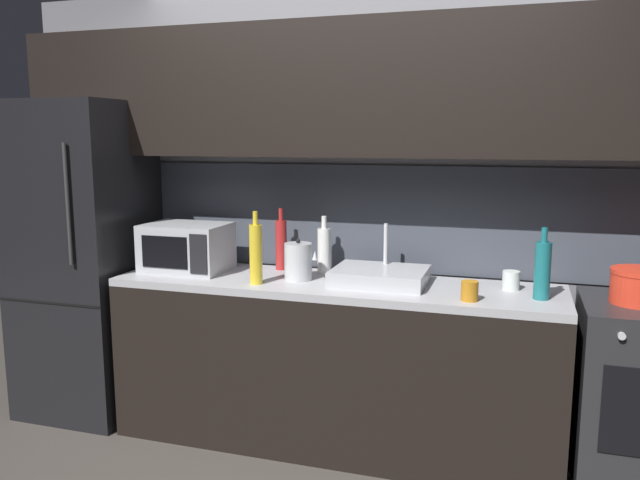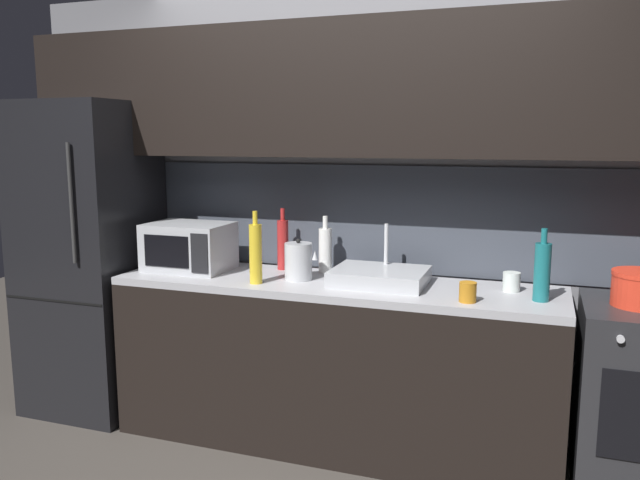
{
  "view_description": "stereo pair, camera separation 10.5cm",
  "coord_description": "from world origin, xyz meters",
  "px_view_note": "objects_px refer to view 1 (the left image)",
  "views": [
    {
      "loc": [
        0.91,
        -2.23,
        1.66
      ],
      "look_at": [
        -0.08,
        0.9,
        1.12
      ],
      "focal_mm": 35.46,
      "sensor_mm": 36.0,
      "label": 1
    },
    {
      "loc": [
        1.01,
        -2.19,
        1.66
      ],
      "look_at": [
        -0.08,
        0.9,
        1.12
      ],
      "focal_mm": 35.46,
      "sensor_mm": 36.0,
      "label": 2
    }
  ],
  "objects_px": {
    "microwave": "(187,247)",
    "wine_bottle_teal": "(542,270)",
    "wine_bottle_yellow": "(256,253)",
    "wine_bottle_red": "(281,244)",
    "mug_clear": "(511,280)",
    "cooking_pot": "(640,286)",
    "kettle": "(298,261)",
    "refrigerator": "(85,259)",
    "wine_bottle_white": "(324,249)",
    "mug_amber": "(470,291)"
  },
  "relations": [
    {
      "from": "microwave",
      "to": "cooking_pot",
      "type": "bearing_deg",
      "value": -0.45
    },
    {
      "from": "refrigerator",
      "to": "wine_bottle_white",
      "type": "relative_size",
      "value": 5.8
    },
    {
      "from": "wine_bottle_yellow",
      "to": "wine_bottle_red",
      "type": "height_order",
      "value": "wine_bottle_yellow"
    },
    {
      "from": "wine_bottle_white",
      "to": "wine_bottle_red",
      "type": "height_order",
      "value": "wine_bottle_red"
    },
    {
      "from": "wine_bottle_white",
      "to": "wine_bottle_red",
      "type": "relative_size",
      "value": 0.9
    },
    {
      "from": "kettle",
      "to": "wine_bottle_white",
      "type": "distance_m",
      "value": 0.24
    },
    {
      "from": "refrigerator",
      "to": "microwave",
      "type": "distance_m",
      "value": 0.69
    },
    {
      "from": "wine_bottle_teal",
      "to": "cooking_pot",
      "type": "xyz_separation_m",
      "value": [
        0.43,
        0.05,
        -0.06
      ]
    },
    {
      "from": "mug_amber",
      "to": "wine_bottle_yellow",
      "type": "bearing_deg",
      "value": 178.99
    },
    {
      "from": "mug_clear",
      "to": "cooking_pot",
      "type": "distance_m",
      "value": 0.58
    },
    {
      "from": "wine_bottle_teal",
      "to": "wine_bottle_white",
      "type": "xyz_separation_m",
      "value": [
        -1.15,
        0.26,
        -0.01
      ]
    },
    {
      "from": "kettle",
      "to": "cooking_pot",
      "type": "bearing_deg",
      "value": 0.37
    },
    {
      "from": "mug_amber",
      "to": "refrigerator",
      "type": "bearing_deg",
      "value": 175.34
    },
    {
      "from": "mug_amber",
      "to": "wine_bottle_red",
      "type": "bearing_deg",
      "value": 160.06
    },
    {
      "from": "wine_bottle_yellow",
      "to": "wine_bottle_teal",
      "type": "xyz_separation_m",
      "value": [
        1.41,
        0.11,
        -0.02
      ]
    },
    {
      "from": "wine_bottle_yellow",
      "to": "mug_clear",
      "type": "bearing_deg",
      "value": 11.65
    },
    {
      "from": "microwave",
      "to": "wine_bottle_teal",
      "type": "xyz_separation_m",
      "value": [
        1.91,
        -0.07,
        0.01
      ]
    },
    {
      "from": "wine_bottle_white",
      "to": "mug_clear",
      "type": "relative_size",
      "value": 3.35
    },
    {
      "from": "wine_bottle_red",
      "to": "mug_clear",
      "type": "distance_m",
      "value": 1.28
    },
    {
      "from": "mug_amber",
      "to": "microwave",
      "type": "bearing_deg",
      "value": 172.72
    },
    {
      "from": "refrigerator",
      "to": "cooking_pot",
      "type": "height_order",
      "value": "refrigerator"
    },
    {
      "from": "microwave",
      "to": "kettle",
      "type": "xyz_separation_m",
      "value": [
        0.68,
        -0.03,
        -0.04
      ]
    },
    {
      "from": "mug_clear",
      "to": "wine_bottle_white",
      "type": "bearing_deg",
      "value": 173.52
    },
    {
      "from": "microwave",
      "to": "wine_bottle_white",
      "type": "distance_m",
      "value": 0.78
    },
    {
      "from": "microwave",
      "to": "wine_bottle_red",
      "type": "distance_m",
      "value": 0.54
    },
    {
      "from": "microwave",
      "to": "wine_bottle_yellow",
      "type": "height_order",
      "value": "wine_bottle_yellow"
    },
    {
      "from": "wine_bottle_yellow",
      "to": "wine_bottle_red",
      "type": "distance_m",
      "value": 0.38
    },
    {
      "from": "microwave",
      "to": "cooking_pot",
      "type": "distance_m",
      "value": 2.34
    },
    {
      "from": "refrigerator",
      "to": "mug_clear",
      "type": "bearing_deg",
      "value": 2.23
    },
    {
      "from": "wine_bottle_red",
      "to": "wine_bottle_teal",
      "type": "bearing_deg",
      "value": -10.55
    },
    {
      "from": "kettle",
      "to": "wine_bottle_red",
      "type": "height_order",
      "value": "wine_bottle_red"
    },
    {
      "from": "mug_clear",
      "to": "refrigerator",
      "type": "bearing_deg",
      "value": -177.77
    },
    {
      "from": "refrigerator",
      "to": "microwave",
      "type": "bearing_deg",
      "value": 1.55
    },
    {
      "from": "refrigerator",
      "to": "wine_bottle_white",
      "type": "height_order",
      "value": "refrigerator"
    },
    {
      "from": "wine_bottle_white",
      "to": "mug_clear",
      "type": "height_order",
      "value": "wine_bottle_white"
    },
    {
      "from": "cooking_pot",
      "to": "kettle",
      "type": "bearing_deg",
      "value": -179.63
    },
    {
      "from": "microwave",
      "to": "cooking_pot",
      "type": "xyz_separation_m",
      "value": [
        2.34,
        -0.02,
        -0.05
      ]
    },
    {
      "from": "wine_bottle_red",
      "to": "microwave",
      "type": "bearing_deg",
      "value": -159.0
    },
    {
      "from": "microwave",
      "to": "wine_bottle_yellow",
      "type": "bearing_deg",
      "value": -20.03
    },
    {
      "from": "refrigerator",
      "to": "cooking_pot",
      "type": "distance_m",
      "value": 3.02
    },
    {
      "from": "wine_bottle_red",
      "to": "mug_amber",
      "type": "relative_size",
      "value": 3.79
    },
    {
      "from": "wine_bottle_yellow",
      "to": "wine_bottle_red",
      "type": "bearing_deg",
      "value": 90.7
    },
    {
      "from": "microwave",
      "to": "wine_bottle_red",
      "type": "xyz_separation_m",
      "value": [
        0.5,
        0.19,
        0.01
      ]
    },
    {
      "from": "microwave",
      "to": "mug_amber",
      "type": "bearing_deg",
      "value": -7.28
    },
    {
      "from": "microwave",
      "to": "wine_bottle_yellow",
      "type": "xyz_separation_m",
      "value": [
        0.51,
        -0.18,
        0.03
      ]
    },
    {
      "from": "kettle",
      "to": "wine_bottle_white",
      "type": "height_order",
      "value": "wine_bottle_white"
    },
    {
      "from": "mug_amber",
      "to": "cooking_pot",
      "type": "relative_size",
      "value": 0.36
    },
    {
      "from": "wine_bottle_teal",
      "to": "mug_clear",
      "type": "xyz_separation_m",
      "value": [
        -0.14,
        0.15,
        -0.09
      ]
    },
    {
      "from": "refrigerator",
      "to": "wine_bottle_teal",
      "type": "height_order",
      "value": "refrigerator"
    },
    {
      "from": "refrigerator",
      "to": "mug_clear",
      "type": "distance_m",
      "value": 2.45
    }
  ]
}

